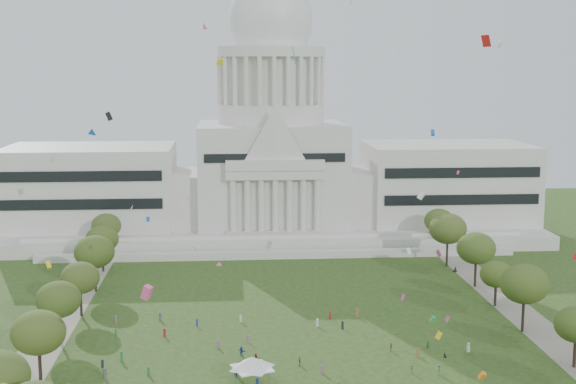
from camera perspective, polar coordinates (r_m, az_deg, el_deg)
The scene contains 27 objects.
ground at distance 140.42m, azimuth 1.39°, elevation -12.60°, with size 400.00×400.00×0.00m, color #294418.
capitol at distance 245.70m, azimuth -1.18°, elevation 2.07°, with size 160.00×64.50×91.30m.
path_left at distance 171.69m, azimuth -16.00°, elevation -8.90°, with size 8.00×160.00×0.04m, color gray.
path_right at distance 178.80m, azimuth 16.07°, elevation -8.18°, with size 8.00×160.00×0.04m, color gray.
row_tree_l_1 at distance 137.53m, azimuth -17.33°, elevation -9.52°, with size 8.86×8.86×12.59m.
row_tree_r_1 at distance 147.90m, azimuth 19.82°, elevation -8.87°, with size 7.58×7.58×10.78m.
row_tree_l_2 at distance 156.76m, azimuth -16.00°, elevation -7.36°, with size 8.42×8.42×11.97m.
row_tree_r_2 at distance 163.57m, azimuth 16.47°, elevation -6.28°, with size 9.55×9.55×13.58m.
row_tree_l_3 at distance 172.37m, azimuth -14.57°, elevation -5.93°, with size 8.12×8.12×11.55m.
row_tree_r_3 at distance 179.79m, azimuth 14.59°, elevation -5.69°, with size 7.01×7.01×9.98m.
row_tree_l_4 at distance 189.79m, azimuth -13.60°, elevation -4.17°, with size 9.29×9.29×13.21m.
row_tree_r_4 at distance 193.74m, azimuth 13.24°, elevation -3.92°, with size 9.19×9.19×13.06m.
row_tree_l_5 at distance 208.10m, azimuth -13.08°, elevation -3.28°, with size 8.33×8.33×11.85m.
row_tree_r_5 at distance 212.13m, azimuth 11.29°, elevation -2.58°, with size 9.82×9.82×13.96m.
row_tree_l_6 at distance 225.93m, azimuth -12.80°, elevation -2.36°, with size 8.19×8.19×11.64m.
row_tree_r_6 at distance 230.02m, azimuth 10.69°, elevation -2.03°, with size 8.42×8.42×11.97m.
event_tent at distance 134.44m, azimuth -2.57°, elevation -12.00°, with size 10.32×10.32×4.53m.
person_0 at distance 151.86m, azimuth 12.70°, elevation -10.75°, with size 0.94×0.61×1.92m, color silver.
person_2 at distance 152.57m, azimuth 9.95°, elevation -10.65°, with size 0.73×0.45×1.51m, color #33723F.
person_3 at distance 140.54m, azimuth 8.78°, elevation -12.33°, with size 1.05×0.54×1.63m, color #33723F.
person_4 at distance 142.36m, azimuth 0.83°, elevation -11.95°, with size 0.92×0.50×1.57m, color olive.
person_5 at distance 147.00m, azimuth -3.33°, elevation -11.25°, with size 1.61×0.64×1.73m, color navy.
person_8 at distance 143.24m, azimuth -2.32°, elevation -11.76°, with size 0.91×0.56×1.87m, color #B21E1E.
person_9 at distance 140.65m, azimuth 10.71°, elevation -12.31°, with size 1.23×0.64×1.91m, color #33723F.
person_10 at distance 150.19m, azimuth 7.33°, elevation -10.90°, with size 0.92×0.50×1.57m, color olive.
distant_crowd at distance 152.47m, azimuth -4.51°, elevation -10.53°, with size 60.10×38.91×1.89m.
kite_swarm at distance 139.42m, azimuth 1.46°, elevation -0.75°, with size 83.36×93.44×66.50m.
Camera 1 is at (-12.99, -130.03, 51.40)m, focal length 50.00 mm.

